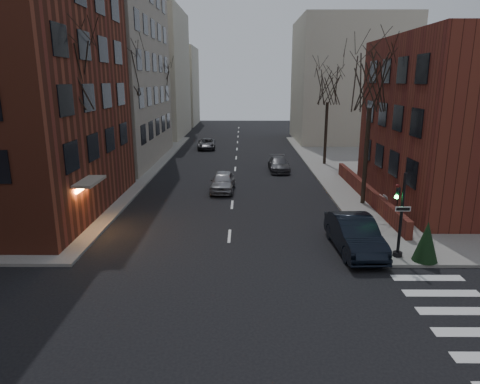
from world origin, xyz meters
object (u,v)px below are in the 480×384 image
(tree_left_c, at_px, (159,81))
(car_lane_gray, at_px, (279,164))
(car_lane_far, at_px, (207,144))
(evergreen_shrub, at_px, (426,241))
(tree_left_a, at_px, (66,74))
(streetlamp_far, at_px, (168,114))
(tree_right_a, at_px, (372,82))
(traffic_signal, at_px, (399,221))
(sandwich_board, at_px, (383,203))
(streetlamp_near, at_px, (123,135))
(tree_right_b, at_px, (328,86))
(parked_sedan, at_px, (355,234))
(tree_left_b, at_px, (125,70))
(car_lane_silver, at_px, (223,181))

(tree_left_c, relative_size, car_lane_gray, 2.20)
(car_lane_far, distance_m, evergreen_shrub, 36.04)
(tree_left_a, distance_m, streetlamp_far, 28.32)
(tree_left_c, xyz_separation_m, car_lane_far, (5.08, 2.19, -7.40))
(tree_left_c, relative_size, tree_right_a, 1.00)
(tree_right_a, bearing_deg, tree_left_c, 128.66)
(traffic_signal, relative_size, sandwich_board, 3.87)
(streetlamp_near, distance_m, evergreen_shrub, 22.14)
(tree_right_a, bearing_deg, evergreen_shrub, -88.40)
(tree_left_a, distance_m, tree_left_c, 26.00)
(tree_right_b, height_order, car_lane_gray, tree_right_b)
(parked_sedan, bearing_deg, tree_right_a, 68.97)
(tree_left_a, height_order, tree_left_b, tree_left_b)
(tree_left_b, bearing_deg, car_lane_silver, -27.86)
(tree_right_a, xyz_separation_m, streetlamp_near, (-17.00, 4.00, -3.79))
(tree_left_a, height_order, tree_right_a, tree_left_a)
(parked_sedan, relative_size, car_lane_gray, 1.18)
(traffic_signal, height_order, tree_left_b, tree_left_b)
(tree_left_c, xyz_separation_m, car_lane_gray, (12.84, -10.93, -7.39))
(traffic_signal, relative_size, streetlamp_far, 0.64)
(tree_right_a, height_order, car_lane_gray, tree_right_a)
(tree_left_c, distance_m, sandwich_board, 31.01)
(streetlamp_far, height_order, car_lane_far, streetlamp_far)
(sandwich_board, bearing_deg, tree_right_a, 104.97)
(streetlamp_far, relative_size, car_lane_silver, 1.47)
(tree_left_a, xyz_separation_m, car_lane_silver, (8.00, 7.77, -7.74))
(streetlamp_far, distance_m, sandwich_board, 31.59)
(tree_left_b, distance_m, evergreen_shrub, 26.20)
(tree_left_c, height_order, tree_right_b, tree_left_c)
(parked_sedan, bearing_deg, traffic_signal, -33.08)
(streetlamp_near, bearing_deg, parked_sedan, -39.81)
(traffic_signal, bearing_deg, streetlamp_far, 116.06)
(car_lane_silver, bearing_deg, tree_left_a, -133.54)
(tree_left_b, bearing_deg, tree_left_a, -90.00)
(tree_right_a, relative_size, tree_right_b, 1.06)
(tree_left_c, bearing_deg, car_lane_far, 23.31)
(traffic_signal, relative_size, tree_left_c, 0.41)
(streetlamp_far, distance_m, car_lane_silver, 21.82)
(tree_left_c, bearing_deg, car_lane_silver, -66.31)
(car_lane_gray, bearing_deg, traffic_signal, -80.34)
(tree_left_a, relative_size, tree_left_c, 1.06)
(tree_left_b, xyz_separation_m, streetlamp_near, (0.60, -4.00, -4.68))
(streetlamp_far, height_order, car_lane_silver, streetlamp_far)
(car_lane_gray, relative_size, sandwich_board, 4.27)
(tree_left_c, relative_size, car_lane_silver, 2.27)
(car_lane_far, bearing_deg, evergreen_shrub, -72.42)
(car_lane_silver, xyz_separation_m, car_lane_far, (-2.92, 20.42, -0.10))
(streetlamp_far, distance_m, car_lane_gray, 18.16)
(evergreen_shrub, bearing_deg, tree_left_a, 162.89)
(streetlamp_near, bearing_deg, car_lane_gray, 30.02)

